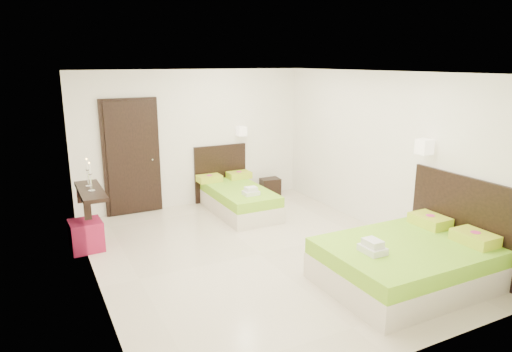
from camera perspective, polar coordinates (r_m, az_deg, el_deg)
name	(u,v)px	position (r m, az deg, el deg)	size (l,w,h in m)	color
floor	(259,254)	(6.79, 0.41, -9.70)	(5.50, 5.50, 0.00)	beige
bed_single	(237,197)	(8.54, -2.37, -2.61)	(1.09, 1.81, 1.49)	beige
bed_double	(411,260)	(6.19, 18.76, -9.89)	(2.05, 1.74, 1.69)	beige
nightstand	(269,186)	(9.63, 1.69, -1.29)	(0.40, 0.35, 0.35)	black
ottoman	(86,235)	(7.29, -20.45, -6.98)	(0.45, 0.45, 0.45)	maroon
door	(132,158)	(8.54, -15.27, 2.22)	(1.02, 0.15, 2.14)	black
console_shelf	(90,191)	(7.40, -20.05, -1.82)	(0.35, 1.20, 0.78)	black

